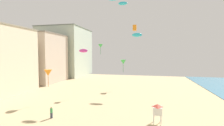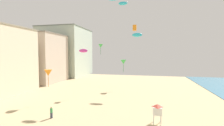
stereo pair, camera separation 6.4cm
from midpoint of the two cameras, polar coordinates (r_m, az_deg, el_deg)
The scene contains 11 objects.
boardwalk_hotel_mid at distance 56.99m, azimuth -24.78°, elevation 1.63°, with size 14.23×13.15×15.57m.
boardwalk_hotel_far at distance 71.65m, azimuth -16.23°, elevation 3.87°, with size 17.60×19.21×20.13m.
kite_flyer at distance 24.85m, azimuth -20.97°, elevation -16.10°, with size 0.34×0.34×1.64m.
lifeguard_stand at distance 22.22m, azimuth 16.13°, elevation -15.85°, with size 1.10×1.10×2.55m.
kite_green_delta at distance 37.98m, azimuth -4.09°, elevation 6.11°, with size 1.08×1.08×2.44m.
kite_orange_box at distance 25.02m, azimuth 8.25°, elevation 12.47°, with size 0.55×0.55×0.86m.
kite_orange_delta at distance 31.64m, azimuth -22.01°, elevation -3.31°, with size 1.42×1.42×3.24m.
kite_cyan_parafoil at distance 38.64m, azimuth 4.02°, elevation 20.69°, with size 2.09×0.58×0.81m.
kite_green_delta_2 at distance 41.81m, azimuth 4.18°, elevation 0.36°, with size 1.47×1.47×3.33m.
kite_cyan_parafoil_2 at distance 39.63m, azimuth 9.11°, elevation 9.99°, with size 2.45×0.68×0.95m.
kite_magenta_parafoil at distance 24.21m, azimuth -10.25°, elevation 4.38°, with size 1.38×0.38×0.54m.
Camera 2 is at (10.44, -7.85, 9.03)m, focal length 25.32 mm.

